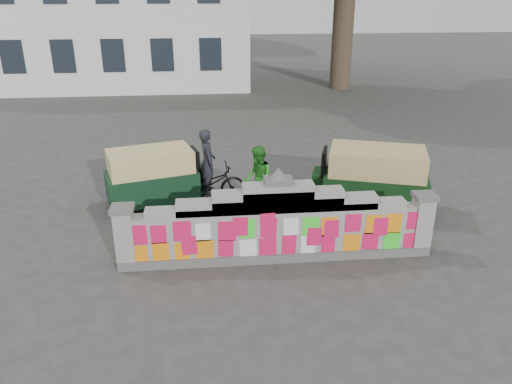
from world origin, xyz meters
TOP-DOWN VIEW (x-y plane):
  - ground at (0.00, 0.00)m, footprint 100.00×100.00m
  - parapet_wall at (-0.00, -0.01)m, footprint 6.48×0.44m
  - building at (-7.00, 21.98)m, footprint 16.00×10.00m
  - cyclist_bike at (-1.35, 3.08)m, footprint 2.00×0.99m
  - cyclist_rider at (-1.35, 3.08)m, footprint 0.51×0.68m
  - pedestrian at (-0.13, 2.50)m, footprint 0.70×0.85m
  - rickshaw_left at (-2.72, 3.16)m, footprint 2.68×1.78m
  - rickshaw_right at (2.68, 2.22)m, footprint 2.96×2.04m

SIDE VIEW (x-z plane):
  - ground at x=0.00m, z-range 0.00..0.00m
  - cyclist_bike at x=-1.35m, z-range 0.00..1.01m
  - rickshaw_left at x=-2.72m, z-range 0.03..1.47m
  - parapet_wall at x=0.00m, z-range -0.26..1.75m
  - pedestrian at x=-0.13m, z-range 0.00..1.64m
  - rickshaw_right at x=2.68m, z-range 0.03..1.62m
  - cyclist_rider at x=-1.35m, z-range 0.00..1.71m
  - building at x=-7.00m, z-range -0.44..8.46m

